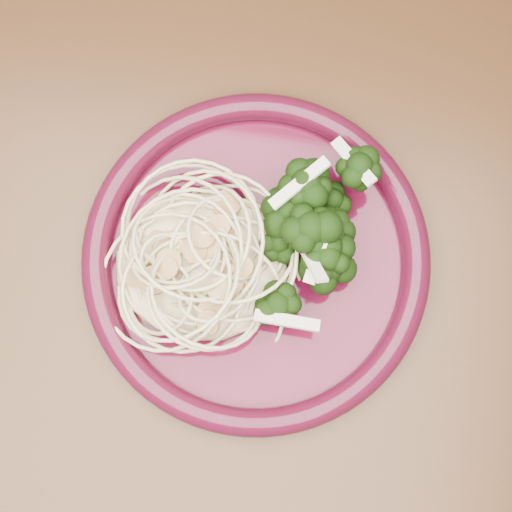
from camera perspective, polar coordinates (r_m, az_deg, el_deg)
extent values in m
plane|color=#56331D|center=(1.30, -3.12, -5.16)|extent=(3.50, 3.50, 0.00)
cube|color=#472814|center=(0.59, -6.95, 2.17)|extent=(1.20, 0.80, 0.04)
cylinder|color=#45081C|center=(0.55, 0.00, -0.34)|extent=(0.32, 0.32, 0.01)
torus|color=#450B1E|center=(0.54, 0.00, -0.17)|extent=(0.33, 0.33, 0.02)
ellipsoid|color=beige|center=(0.54, -4.43, -0.59)|extent=(0.16, 0.15, 0.03)
ellipsoid|color=black|center=(0.53, 5.47, 0.94)|extent=(0.12, 0.15, 0.05)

